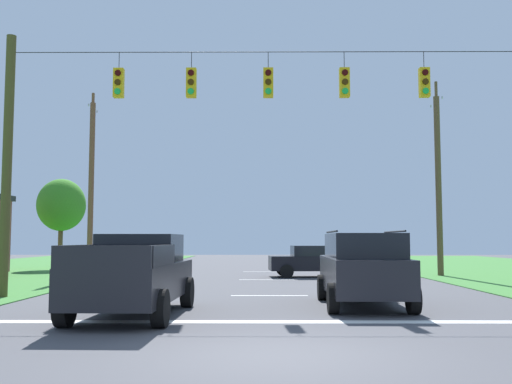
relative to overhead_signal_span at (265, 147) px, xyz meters
The scene contains 13 objects.
ground_plane 10.14m from the overhead_signal_span, 89.16° to the right, with size 120.00×120.00×0.00m, color #47474C.
stop_bar_stripe 7.09m from the overhead_signal_span, 88.56° to the right, with size 14.14×0.45×0.01m, color white.
lane_dash_0 4.82m from the overhead_signal_span, 80.08° to the left, with size 0.15×2.50×0.01m, color white.
lane_dash_1 9.48m from the overhead_signal_span, 89.08° to the left, with size 0.15×2.50×0.01m, color white.
lane_dash_2 15.55m from the overhead_signal_span, 89.49° to the left, with size 0.15×2.50×0.01m, color white.
overhead_signal_span is the anchor object (origin of this frame).
pickup_truck 6.49m from the overhead_signal_span, 127.20° to the right, with size 2.40×5.45×1.95m.
suv_black 5.10m from the overhead_signal_span, 41.30° to the right, with size 2.31×4.85×2.05m.
distant_car_crossing_white 16.25m from the overhead_signal_span, 71.39° to the left, with size 2.24×4.41×1.52m.
distant_car_oncoming 11.22m from the overhead_signal_span, 76.49° to the left, with size 4.41×2.25×1.52m.
utility_pole_mid_right 14.09m from the overhead_signal_span, 50.96° to the left, with size 0.30×1.97×9.91m.
utility_pole_near_left 13.78m from the overhead_signal_span, 129.05° to the left, with size 0.27×1.54×9.28m.
tree_roadside_left 21.34m from the overhead_signal_span, 125.69° to the left, with size 2.94×2.94×5.56m.
Camera 1 is at (-0.31, -9.27, 1.82)m, focal length 40.57 mm.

